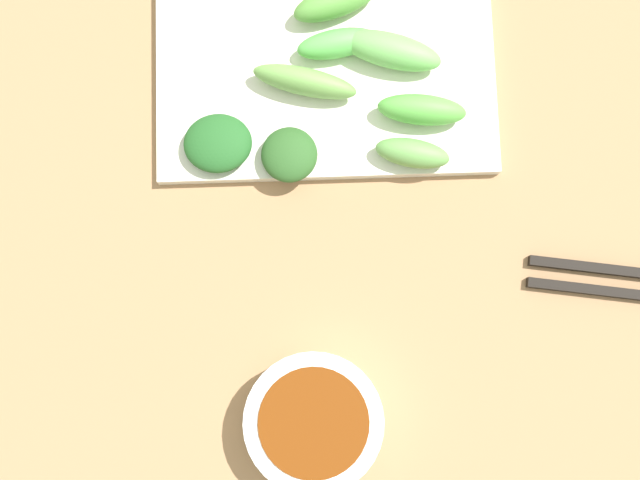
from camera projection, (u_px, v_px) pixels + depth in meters
tabletop at (342, 207)px, 0.73m from camera, size 2.10×2.10×0.02m
sauce_bowl at (314, 422)px, 0.67m from camera, size 0.11×0.11×0.04m
serving_plate at (326, 78)px, 0.73m from camera, size 0.17×0.29×0.01m
broccoli_stalk_0 at (330, 2)px, 0.71m from camera, size 0.05×0.08×0.03m
broccoli_stalk_1 at (305, 82)px, 0.70m from camera, size 0.04×0.09×0.03m
broccoli_stalk_2 at (391, 51)px, 0.71m from camera, size 0.05×0.09×0.03m
broccoli_stalk_3 at (412, 153)px, 0.70m from camera, size 0.04×0.06×0.02m
broccoli_stalk_4 at (422, 110)px, 0.70m from camera, size 0.03×0.08×0.03m
broccoli_leafy_5 at (218, 143)px, 0.70m from camera, size 0.05×0.06×0.02m
broccoli_leafy_6 at (289, 155)px, 0.70m from camera, size 0.06×0.06×0.02m
broccoli_stalk_7 at (337, 44)px, 0.71m from camera, size 0.03×0.07×0.02m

